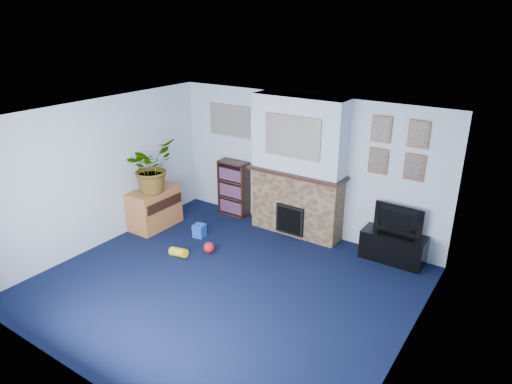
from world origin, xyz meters
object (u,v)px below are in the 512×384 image
Objects in this scene: tv_stand at (393,247)px; sideboard at (155,208)px; bookshelf at (234,189)px; television at (397,220)px.

sideboard is at bearing -163.51° from tv_stand.
tv_stand is 0.92× the size of bookshelf.
tv_stand is at bearing 16.49° from sideboard.
sideboard is (-0.85, -1.25, -0.15)m from bookshelf.
television is at bearing 90.00° from tv_stand.
tv_stand is 4.15m from sideboard.
bookshelf is 1.16× the size of sideboard.
bookshelf is at bearing 55.74° from sideboard.
tv_stand is at bearing -1.40° from bookshelf.
television is 0.84× the size of sideboard.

